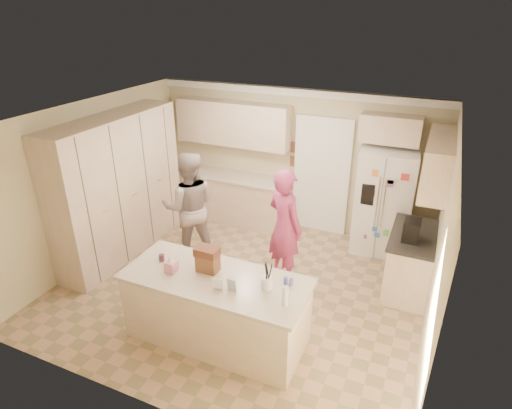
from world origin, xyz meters
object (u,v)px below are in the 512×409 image
at_px(refrigerator, 383,202).
at_px(tissue_box, 171,267).
at_px(teen_boy, 190,207).
at_px(utensil_crock, 267,283).
at_px(teen_girl, 285,226).
at_px(dollhouse_body, 208,263).
at_px(coffee_maker, 412,230).
at_px(island_base, 217,310).

bearing_deg(refrigerator, tissue_box, -128.15).
bearing_deg(tissue_box, teen_boy, 114.96).
bearing_deg(teen_boy, utensil_crock, 112.56).
bearing_deg(refrigerator, teen_girl, -134.37).
distance_m(utensil_crock, teen_girl, 1.59).
xyz_separation_m(tissue_box, dollhouse_body, (0.40, 0.20, 0.04)).
relative_size(coffee_maker, island_base, 0.14).
xyz_separation_m(coffee_maker, teen_girl, (-1.75, -0.30, -0.17)).
relative_size(tissue_box, dollhouse_body, 0.54).
height_order(coffee_maker, utensil_crock, coffee_maker).
height_order(island_base, teen_boy, teen_boy).
bearing_deg(island_base, dollhouse_body, 146.31).
height_order(island_base, dollhouse_body, dollhouse_body).
distance_m(island_base, tissue_box, 0.79).
relative_size(tissue_box, teen_boy, 0.08).
height_order(utensil_crock, tissue_box, utensil_crock).
bearing_deg(utensil_crock, dollhouse_body, 176.42).
bearing_deg(refrigerator, dollhouse_body, -124.33).
xyz_separation_m(island_base, tissue_box, (-0.55, -0.10, 0.56)).
bearing_deg(teen_girl, utensil_crock, 131.40).
xyz_separation_m(tissue_box, teen_boy, (-0.78, 1.67, -0.07)).
height_order(refrigerator, tissue_box, refrigerator).
distance_m(coffee_maker, island_base, 2.87).
height_order(refrigerator, teen_boy, teen_boy).
bearing_deg(teen_girl, island_base, 108.01).
distance_m(island_base, teen_boy, 2.11).
relative_size(utensil_crock, teen_girl, 0.08).
height_order(tissue_box, teen_boy, teen_boy).
xyz_separation_m(island_base, teen_girl, (0.30, 1.60, 0.46)).
distance_m(island_base, dollhouse_body, 0.62).
bearing_deg(island_base, coffee_maker, 42.83).
xyz_separation_m(refrigerator, coffee_maker, (0.54, -1.17, 0.17)).
relative_size(coffee_maker, tissue_box, 2.14).
bearing_deg(coffee_maker, refrigerator, 114.93).
bearing_deg(island_base, tissue_box, -169.70).
height_order(utensil_crock, dollhouse_body, dollhouse_body).
height_order(tissue_box, teen_girl, teen_girl).
bearing_deg(coffee_maker, teen_boy, -174.40).
bearing_deg(tissue_box, coffee_maker, 37.57).
bearing_deg(teen_boy, tissue_box, 85.05).
bearing_deg(teen_girl, dollhouse_body, 101.91).
bearing_deg(refrigerator, island_base, -121.32).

